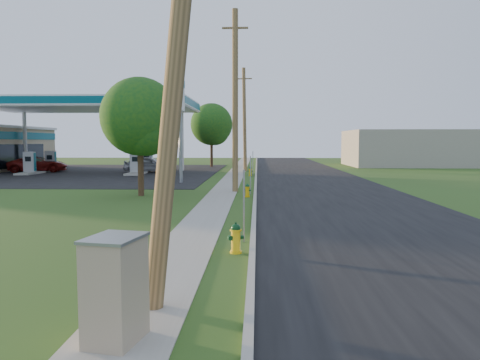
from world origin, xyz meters
The scene contains 26 objects.
ground_plane centered at (0.00, 0.00, 0.00)m, with size 140.00×140.00×0.00m, color #334D1C.
road centered at (4.50, 10.00, 0.01)m, with size 8.00×120.00×0.02m, color black.
curb centered at (0.50, 10.00, 0.07)m, with size 0.15×120.00×0.15m, color #A09E93.
sidewalk centered at (-1.25, 10.00, 0.01)m, with size 1.50×120.00×0.03m, color gray.
forecourt centered at (-16.00, 32.00, 0.01)m, with size 26.00×28.00×0.02m, color black.
utility_pole_near centered at (-0.60, -1.00, 4.80)m, with size 1.40×0.32×9.48m.
utility_pole_mid centered at (-0.60, 17.00, 4.95)m, with size 1.40×0.32×9.80m.
utility_pole_far centered at (-0.60, 35.00, 4.80)m, with size 1.40×0.32×9.50m.
sign_post_near centered at (0.25, 4.20, 1.00)m, with size 0.05×0.04×2.00m, color gray.
sign_post_mid centered at (0.25, 16.00, 1.00)m, with size 0.05×0.04×2.00m, color gray.
sign_post_far centered at (0.25, 28.20, 1.00)m, with size 0.05×0.04×2.00m, color gray.
gas_canopy centered at (-14.00, 32.00, 5.90)m, with size 18.18×9.18×6.40m.
fuel_pump_nw centered at (-18.50, 30.00, 0.72)m, with size 1.20×3.20×1.90m.
fuel_pump_ne centered at (-9.50, 30.00, 0.72)m, with size 1.20×3.20×1.90m.
fuel_pump_sw centered at (-18.50, 34.00, 0.72)m, with size 1.20×3.20×1.90m.
fuel_pump_se centered at (-9.50, 34.00, 0.72)m, with size 1.20×3.20×1.90m.
price_pylon centered at (-4.50, 22.50, 5.43)m, with size 0.34×2.04×6.85m.
distant_building centered at (18.00, 45.00, 2.00)m, with size 14.00×10.00×4.00m, color gray.
tree_verge centered at (-5.21, 14.92, 3.85)m, with size 3.95×3.95×5.98m.
tree_lot centered at (-4.28, 42.13, 4.43)m, with size 4.54×4.54×6.88m.
hydrant_near centered at (0.09, 2.90, 0.38)m, with size 0.40×0.36×0.78m.
hydrant_mid centered at (0.12, 14.60, 0.33)m, with size 0.35×0.31×0.68m.
hydrant_far centered at (0.04, 28.76, 0.37)m, with size 0.39×0.35×0.76m.
utility_cabinet centered at (-1.31, -2.33, 0.75)m, with size 0.82×0.98×1.49m.
car_red centered at (-19.16, 32.92, 0.70)m, with size 2.33×5.05×1.40m, color maroon.
car_silver centered at (-9.02, 32.62, 0.74)m, with size 1.74×4.33×1.48m, color #ACAEB3.
Camera 1 is at (0.62, -8.48, 2.77)m, focal length 35.00 mm.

